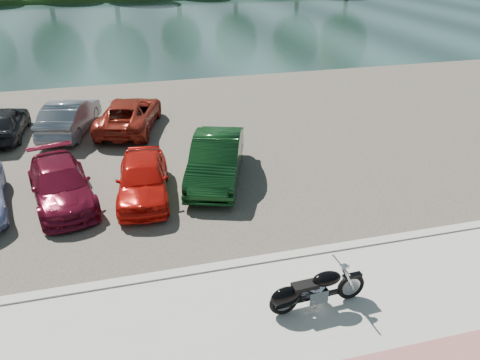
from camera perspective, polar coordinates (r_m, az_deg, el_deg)
The scene contains 12 objects.
ground at distance 11.14m, azimuth 9.61°, elevation -15.41°, with size 200.00×200.00×0.00m, color #595447.
promenade at distance 10.47m, azimuth 11.90°, elevation -18.72°, with size 60.00×6.00×0.10m, color #B0ADA5.
kerb at distance 12.50m, azimuth 6.00°, elevation -9.24°, with size 60.00×0.30×0.14m, color #B0ADA5.
parking_lot at distance 20.15m, azimuth -2.79°, elevation 5.57°, with size 60.00×18.00×0.04m, color #3B3830.
river at distance 48.06m, azimuth -10.44°, elevation 18.00°, with size 120.00×40.00×0.00m, color #1A2F2C.
motorcycle at distance 10.72m, azimuth 8.45°, elevation -13.29°, with size 2.33×0.75×1.05m.
car_3 at distance 15.65m, azimuth -21.01°, elevation -0.50°, with size 1.73×4.25×1.23m, color maroon.
car_4 at distance 15.19m, azimuth -11.77°, elevation 0.23°, with size 1.59×3.94×1.34m, color red.
car_5 at distance 15.98m, azimuth -2.93°, elevation 2.57°, with size 1.60×4.60×1.51m, color black.
car_8 at distance 21.89m, azimuth -26.84°, elevation 6.28°, with size 1.54×3.83×1.31m, color black.
car_9 at distance 21.33m, azimuth -20.06°, elevation 7.28°, with size 1.51×4.33×1.43m, color slate.
car_10 at distance 21.07m, azimuth -13.35°, elevation 7.84°, with size 2.21×4.79×1.33m, color maroon.
Camera 1 is at (-3.76, -7.33, 7.50)m, focal length 35.00 mm.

